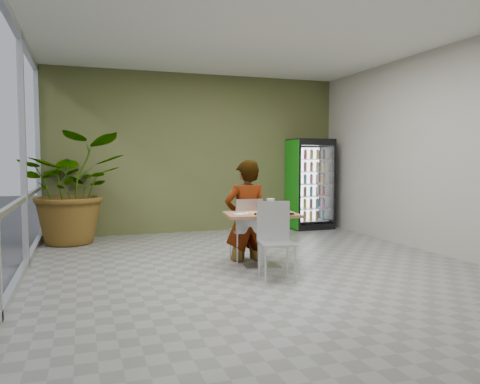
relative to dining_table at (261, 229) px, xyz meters
name	(u,v)px	position (x,y,z in m)	size (l,w,h in m)	color
ground	(260,269)	(-0.04, -0.05, -0.54)	(7.00, 7.00, 0.00)	gray
room_envelope	(260,150)	(-0.04, -0.05, 1.06)	(6.00, 7.00, 3.20)	beige
storefront_frame	(11,148)	(-3.04, -0.05, 1.06)	(0.10, 7.00, 3.20)	silver
dining_table	(261,229)	(0.00, 0.00, 0.00)	(1.04, 0.79, 0.75)	#9E6644
chair_far	(247,225)	(-0.04, 0.46, 0.00)	(0.41, 0.41, 0.91)	silver
chair_near	(275,233)	(-0.03, -0.55, 0.02)	(0.48, 0.49, 0.95)	silver
seated_woman	(246,221)	(-0.03, 0.51, 0.05)	(0.65, 0.42, 1.77)	black
pizza_plate	(253,212)	(-0.12, 0.02, 0.23)	(0.30, 0.22, 0.03)	silver
soda_cup	(271,206)	(0.15, 0.04, 0.31)	(0.11, 0.11, 0.19)	silver
napkin_stack	(240,214)	(-0.34, -0.13, 0.23)	(0.17, 0.17, 0.02)	silver
cafeteria_tray	(274,214)	(0.09, -0.24, 0.23)	(0.43, 0.31, 0.02)	black
beverage_fridge	(310,184)	(2.33, 3.09, 0.42)	(0.87, 0.67, 1.90)	black
potted_plant	(73,188)	(-2.44, 2.84, 0.44)	(1.75, 1.51, 1.94)	#27622A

